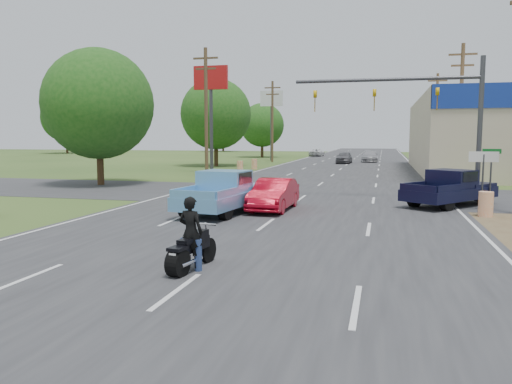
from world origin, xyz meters
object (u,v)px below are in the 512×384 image
(rider, at_px, (191,236))
(blue_pickup, at_px, (225,191))
(navy_pickup, at_px, (452,188))
(distant_car_white, at_px, (317,153))
(distant_car_silver, at_px, (370,156))
(red_convertible, at_px, (274,195))
(distant_car_grey, at_px, (344,157))
(motorcycle, at_px, (190,252))

(rider, xyz_separation_m, blue_pickup, (-2.02, 8.87, 0.05))
(navy_pickup, bearing_deg, blue_pickup, -116.25)
(blue_pickup, bearing_deg, distant_car_white, 101.72)
(blue_pickup, height_order, distant_car_silver, blue_pickup)
(red_convertible, distance_m, distant_car_grey, 39.35)
(motorcycle, xyz_separation_m, rider, (0.01, 0.05, 0.38))
(red_convertible, xyz_separation_m, blue_pickup, (-1.84, -1.15, 0.22))
(red_convertible, distance_m, distant_car_silver, 43.85)
(red_convertible, relative_size, motorcycle, 2.01)
(navy_pickup, bearing_deg, rider, -80.67)
(distant_car_grey, bearing_deg, distant_car_white, 107.85)
(rider, xyz_separation_m, navy_pickup, (7.39, 13.35, 0.00))
(red_convertible, height_order, blue_pickup, blue_pickup)
(blue_pickup, distance_m, distant_car_white, 61.72)
(blue_pickup, relative_size, navy_pickup, 1.08)
(rider, height_order, navy_pickup, rider)
(blue_pickup, distance_m, navy_pickup, 10.42)
(blue_pickup, relative_size, distant_car_grey, 1.32)
(rider, relative_size, distant_car_grey, 0.40)
(red_convertible, xyz_separation_m, distant_car_grey, (0.00, 39.35, 0.04))
(red_convertible, bearing_deg, distant_car_white, 97.54)
(red_convertible, relative_size, distant_car_grey, 0.98)
(red_convertible, bearing_deg, blue_pickup, -146.06)
(motorcycle, bearing_deg, distant_car_white, 104.47)
(motorcycle, distance_m, rider, 0.38)
(motorcycle, xyz_separation_m, distant_car_white, (-6.18, 70.49, 0.14))
(motorcycle, bearing_deg, rider, 90.00)
(distant_car_white, bearing_deg, red_convertible, 99.02)
(motorcycle, height_order, blue_pickup, blue_pickup)
(red_convertible, bearing_deg, rider, -87.06)
(blue_pickup, xyz_separation_m, distant_car_white, (-4.16, 61.57, -0.29))
(rider, xyz_separation_m, distant_car_white, (-6.19, 70.44, -0.24))
(rider, xyz_separation_m, distant_car_silver, (2.66, 53.78, -0.13))
(motorcycle, relative_size, rider, 1.22)
(red_convertible, relative_size, distant_car_silver, 0.84)
(motorcycle, distance_m, blue_pickup, 9.15)
(motorcycle, relative_size, distant_car_white, 0.47)
(blue_pickup, bearing_deg, distant_car_silver, 91.89)
(motorcycle, relative_size, distant_car_grey, 0.49)
(motorcycle, height_order, rider, rider)
(distant_car_white, bearing_deg, motorcycle, 98.36)
(motorcycle, xyz_separation_m, distant_car_grey, (-0.18, 49.41, 0.26))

